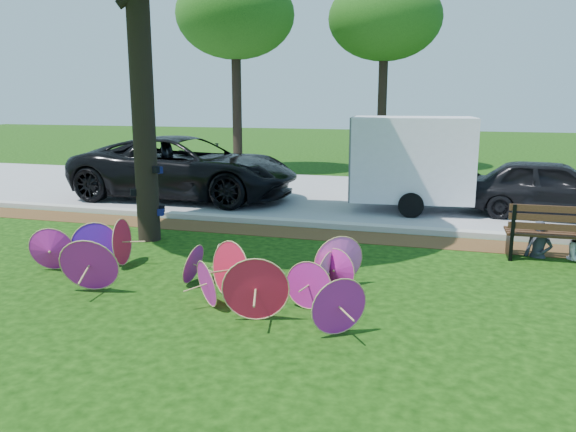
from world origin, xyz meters
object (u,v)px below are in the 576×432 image
parasol_pile (203,266)px  person_left (541,222)px  cargo_trailer (412,158)px  park_bench (562,232)px  dark_pickup (552,189)px  black_van (186,168)px

parasol_pile → person_left: bearing=33.9°
cargo_trailer → park_bench: 4.83m
parasol_pile → dark_pickup: size_ratio=1.40×
parasol_pile → dark_pickup: dark_pickup is taller
black_van → cargo_trailer: size_ratio=2.16×
cargo_trailer → person_left: (2.54, -3.73, -0.68)m
cargo_trailer → park_bench: bearing=-58.4°
black_van → cargo_trailer: cargo_trailer is taller
cargo_trailer → person_left: size_ratio=2.27×
parasol_pile → park_bench: (5.30, 3.27, 0.11)m
dark_pickup → cargo_trailer: (-3.26, -0.06, 0.62)m
parasol_pile → black_van: size_ratio=0.91×
black_van → dark_pickup: 9.45m
black_van → parasol_pile: bearing=-152.1°
person_left → cargo_trailer: bearing=140.4°
park_bench → cargo_trailer: bearing=126.3°
black_van → dark_pickup: size_ratio=1.54×
dark_pickup → person_left: 3.86m
dark_pickup → person_left: dark_pickup is taller
black_van → cargo_trailer: 6.20m
dark_pickup → park_bench: bearing=-179.8°
dark_pickup → person_left: (-0.72, -3.79, -0.06)m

